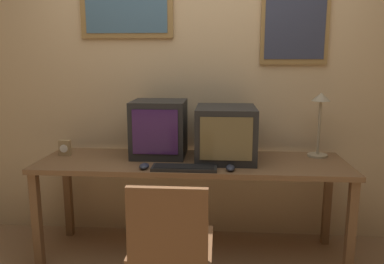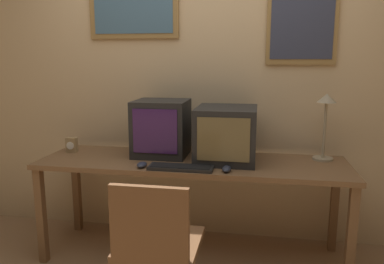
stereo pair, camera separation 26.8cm
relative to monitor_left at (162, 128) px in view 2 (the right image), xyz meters
The scene contains 10 objects.
wall_back 0.54m from the monitor_left, 51.67° to the left, with size 8.00×0.08×2.60m.
desk 0.40m from the monitor_left, 24.93° to the right, with size 2.23×0.64×0.75m.
monitor_left is the anchor object (origin of this frame).
monitor_right 0.50m from the monitor_left, ahead, with size 0.43×0.48×0.39m.
keyboard_main 0.46m from the monitor_left, 57.83° to the right, with size 0.44×0.14×0.03m.
mouse_near_keyboard 0.66m from the monitor_left, 33.71° to the right, with size 0.06×0.11×0.04m.
mouse_far_corner 0.40m from the monitor_left, 98.04° to the right, with size 0.07×0.11×0.04m.
desk_clock 0.74m from the monitor_left, behind, with size 0.08×0.05×0.12m.
desk_lamp 1.21m from the monitor_left, ahead, with size 0.15×0.15×0.48m.
office_chair 1.08m from the monitor_left, 77.24° to the right, with size 0.47×0.47×0.87m.
Camera 2 is at (0.46, -1.91, 1.48)m, focal length 35.00 mm.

